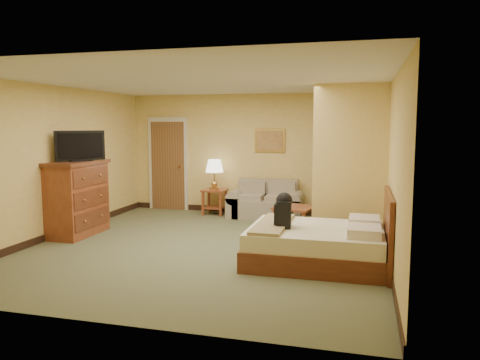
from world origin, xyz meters
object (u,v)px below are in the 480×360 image
(loveseat, at_px, (266,205))
(bed, at_px, (321,244))
(dresser, at_px, (77,198))
(coffee_table, at_px, (295,213))

(loveseat, height_order, bed, bed)
(dresser, distance_m, bed, 4.36)
(dresser, height_order, bed, dresser)
(loveseat, xyz_separation_m, bed, (1.41, -3.01, 0.03))
(dresser, bearing_deg, coffee_table, 20.80)
(loveseat, height_order, dresser, dresser)
(coffee_table, bearing_deg, bed, -72.21)
(loveseat, bearing_deg, bed, -64.89)
(loveseat, bearing_deg, coffee_table, -52.34)
(coffee_table, height_order, bed, bed)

